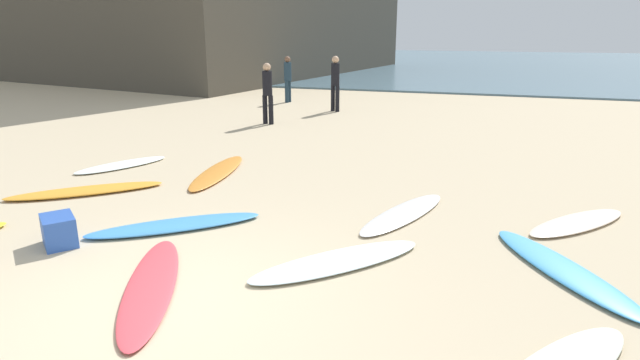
% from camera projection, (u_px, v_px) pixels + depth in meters
% --- Properties ---
extents(ground_plane, '(120.00, 120.00, 0.00)m').
position_uv_depth(ground_plane, '(158.00, 306.00, 5.33)').
color(ground_plane, '#C6B28E').
extents(ocean_water, '(120.00, 40.00, 0.08)m').
position_uv_depth(ocean_water, '(452.00, 63.00, 40.62)').
color(ocean_water, slate).
rests_on(ocean_water, ground_plane).
extents(coastal_headland, '(34.25, 26.16, 8.23)m').
position_uv_depth(coastal_headland, '(129.00, 6.00, 35.45)').
color(coastal_headland, '#474238').
rests_on(coastal_headland, ground_plane).
extents(surfboard_0, '(2.28, 2.04, 0.09)m').
position_uv_depth(surfboard_0, '(86.00, 191.00, 8.94)').
color(surfboard_0, gold).
rests_on(surfboard_0, ground_plane).
extents(surfboard_1, '(1.37, 2.00, 0.06)m').
position_uv_depth(surfboard_1, '(122.00, 165.00, 10.65)').
color(surfboard_1, white).
rests_on(surfboard_1, ground_plane).
extents(surfboard_2, '(1.77, 2.34, 0.08)m').
position_uv_depth(surfboard_2, '(563.00, 269.00, 6.05)').
color(surfboard_2, '#45A3E3').
rests_on(surfboard_2, ground_plane).
extents(surfboard_3, '(1.60, 2.48, 0.06)m').
position_uv_depth(surfboard_3, '(151.00, 286.00, 5.69)').
color(surfboard_3, '#DC444D').
rests_on(surfboard_3, ground_plane).
extents(surfboard_4, '(1.73, 1.88, 0.07)m').
position_uv_depth(surfboard_4, '(577.00, 223.00, 7.51)').
color(surfboard_4, '#F9DEC4').
rests_on(surfboard_4, ground_plane).
extents(surfboard_5, '(2.02, 2.11, 0.08)m').
position_uv_depth(surfboard_5, '(338.00, 261.00, 6.27)').
color(surfboard_5, white).
rests_on(surfboard_5, ground_plane).
extents(surfboard_8, '(0.94, 2.63, 0.07)m').
position_uv_depth(surfboard_8, '(218.00, 172.00, 10.11)').
color(surfboard_8, orange).
rests_on(surfboard_8, ground_plane).
extents(surfboard_9, '(1.28, 2.34, 0.06)m').
position_uv_depth(surfboard_9, '(404.00, 213.00, 7.89)').
color(surfboard_9, white).
rests_on(surfboard_9, ground_plane).
extents(surfboard_10, '(2.22, 1.95, 0.09)m').
position_uv_depth(surfboard_10, '(175.00, 225.00, 7.39)').
color(surfboard_10, '#4595D7').
rests_on(surfboard_10, ground_plane).
extents(beachgoer_near, '(0.31, 0.34, 1.70)m').
position_uv_depth(beachgoer_near, '(288.00, 77.00, 19.40)').
color(beachgoer_near, '#1E3342').
rests_on(beachgoer_near, ground_plane).
extents(beachgoer_mid, '(0.34, 0.32, 1.76)m').
position_uv_depth(beachgoer_mid, '(267.00, 90.00, 15.01)').
color(beachgoer_mid, black).
rests_on(beachgoer_mid, ground_plane).
extents(beachgoer_far, '(0.37, 0.37, 1.83)m').
position_uv_depth(beachgoer_far, '(335.00, 81.00, 17.26)').
color(beachgoer_far, black).
rests_on(beachgoer_far, ground_plane).
extents(beach_cooler, '(0.64, 0.62, 0.40)m').
position_uv_depth(beach_cooler, '(59.00, 231.00, 6.78)').
color(beach_cooler, '#2D56B2').
rests_on(beach_cooler, ground_plane).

